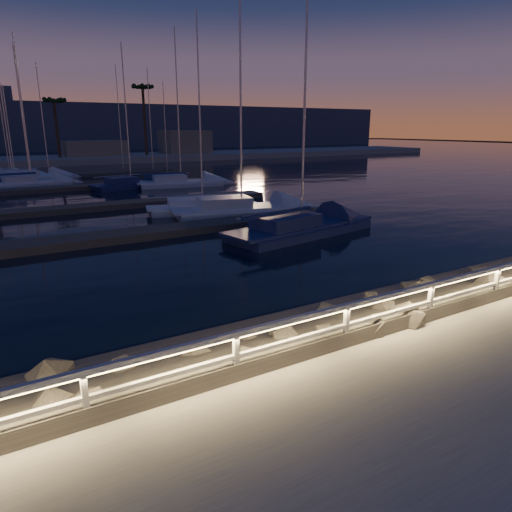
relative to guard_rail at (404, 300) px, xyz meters
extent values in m
plane|color=#ADA89D|center=(0.07, 0.00, -0.77)|extent=(400.00, 400.00, 0.00)
cube|color=#ADA89D|center=(0.07, -2.50, -0.87)|extent=(240.00, 5.00, 0.20)
cube|color=#625C54|center=(0.07, 1.50, -1.07)|extent=(240.00, 3.45, 1.29)
plane|color=black|center=(0.07, 80.00, -1.37)|extent=(320.00, 320.00, 0.00)
plane|color=black|center=(0.07, 0.00, -1.97)|extent=(400.00, 400.00, 0.00)
cube|color=silver|center=(-7.93, 0.00, -0.27)|extent=(0.11, 0.11, 1.00)
cube|color=silver|center=(-4.93, 0.00, -0.27)|extent=(0.11, 0.11, 1.00)
cube|color=silver|center=(-1.93, 0.00, -0.27)|extent=(0.11, 0.11, 1.00)
cube|color=silver|center=(1.07, 0.00, -0.27)|extent=(0.11, 0.11, 1.00)
cube|color=silver|center=(4.07, 0.00, -0.27)|extent=(0.11, 0.11, 1.00)
cube|color=silver|center=(0.07, 0.00, 0.23)|extent=(44.00, 0.12, 0.12)
cube|color=silver|center=(0.07, 0.00, -0.27)|extent=(44.00, 0.09, 0.09)
cube|color=#FFD572|center=(0.07, -0.02, 0.15)|extent=(44.00, 0.04, 0.03)
sphere|color=#625C54|center=(1.49, 0.31, -0.74)|extent=(0.89, 0.89, 0.89)
sphere|color=#625C54|center=(0.46, 1.22, -0.93)|extent=(0.89, 0.89, 0.89)
sphere|color=#625C54|center=(-0.80, 2.13, -1.13)|extent=(0.99, 0.99, 0.99)
cube|color=#524A44|center=(0.07, 16.00, -1.17)|extent=(22.00, 2.00, 0.40)
cube|color=#524A44|center=(0.07, 26.00, -1.17)|extent=(22.00, 2.00, 0.40)
cube|color=#524A44|center=(0.07, 38.00, -1.17)|extent=(22.00, 2.00, 0.40)
cube|color=#524A44|center=(0.07, 50.00, -1.17)|extent=(22.00, 2.00, 0.40)
cube|color=#ADA89D|center=(0.07, 74.00, -0.97)|extent=(160.00, 14.00, 1.20)
cube|color=gray|center=(8.07, 75.00, 0.53)|extent=(10.00, 6.00, 3.00)
cube|color=gray|center=(24.07, 74.00, 1.33)|extent=(8.00, 7.00, 4.60)
cylinder|color=#4E3724|center=(2.07, 73.00, 4.13)|extent=(0.44, 0.44, 9.00)
cylinder|color=#4E3724|center=(16.07, 72.00, 5.38)|extent=(0.44, 0.44, 11.50)
cube|color=#3D465F|center=(0.07, 130.00, 3.23)|extent=(220.00, 30.00, 14.00)
cube|color=silver|center=(5.54, 18.75, -1.22)|extent=(8.96, 4.52, 0.62)
cube|color=silver|center=(5.54, 18.75, -0.83)|extent=(9.58, 4.25, 0.17)
cube|color=silver|center=(4.38, 18.99, -0.44)|extent=(3.69, 2.77, 0.73)
cylinder|color=silver|center=(5.54, 18.75, 6.71)|extent=(0.13, 0.13, 14.87)
cylinder|color=silver|center=(3.79, 19.11, 0.12)|extent=(5.26, 1.17, 0.09)
cube|color=navy|center=(5.68, 12.23, -1.22)|extent=(9.09, 4.41, 0.58)
cube|color=navy|center=(5.68, 12.23, -0.85)|extent=(9.73, 4.11, 0.16)
cube|color=navy|center=(4.49, 12.01, -0.48)|extent=(3.72, 2.75, 0.69)
cylinder|color=silver|center=(5.68, 12.23, 6.82)|extent=(0.13, 0.13, 15.13)
cylinder|color=silver|center=(3.89, 11.90, 0.05)|extent=(5.38, 1.05, 0.08)
cube|color=navy|center=(3.27, 36.71, -1.22)|extent=(7.52, 3.96, 0.52)
cube|color=navy|center=(3.27, 36.71, -0.90)|extent=(8.02, 3.75, 0.14)
cube|color=navy|center=(2.30, 36.48, -0.57)|extent=(3.12, 2.38, 0.61)
cylinder|color=silver|center=(3.27, 36.71, 5.41)|extent=(0.11, 0.11, 12.43)
cylinder|color=silver|center=(1.82, 36.37, -0.10)|extent=(4.37, 1.10, 0.08)
cube|color=silver|center=(3.76, 21.06, -1.22)|extent=(7.35, 4.13, 0.47)
cube|color=silver|center=(3.76, 21.06, -0.93)|extent=(7.82, 3.95, 0.13)
cube|color=silver|center=(2.82, 21.32, -0.63)|extent=(3.09, 2.41, 0.55)
cylinder|color=silver|center=(3.76, 21.06, 5.22)|extent=(0.10, 0.10, 12.12)
cylinder|color=silver|center=(2.36, 21.46, -0.20)|extent=(4.22, 1.24, 0.07)
cube|color=silver|center=(-5.01, 42.29, -1.22)|extent=(7.38, 3.16, 0.56)
cube|color=silver|center=(-5.01, 42.29, -0.87)|extent=(7.94, 2.86, 0.15)
cube|color=silver|center=(-6.00, 42.19, -0.51)|extent=(2.96, 2.08, 0.66)
cylinder|color=silver|center=(-5.01, 42.29, 5.45)|extent=(0.12, 0.12, 12.44)
cylinder|color=silver|center=(-6.49, 42.13, -0.01)|extent=(4.46, 0.57, 0.08)
cube|color=silver|center=(-4.51, 47.21, -1.22)|extent=(8.54, 5.05, 0.58)
cube|color=silver|center=(-4.51, 47.21, -0.85)|extent=(9.05, 4.87, 0.16)
cube|color=silver|center=(-5.58, 46.87, -0.48)|extent=(3.62, 2.89, 0.69)
cylinder|color=silver|center=(-4.51, 47.21, 6.28)|extent=(0.13, 0.13, 14.06)
cylinder|color=silver|center=(-6.11, 46.70, 0.05)|extent=(4.84, 1.63, 0.08)
cube|color=silver|center=(7.91, 35.50, -1.22)|extent=(8.40, 4.07, 0.54)
cube|color=silver|center=(7.91, 35.50, -0.88)|extent=(8.99, 3.80, 0.15)
cube|color=silver|center=(6.81, 35.69, -0.54)|extent=(3.44, 2.54, 0.64)
cylinder|color=silver|center=(7.91, 35.50, 6.20)|extent=(0.12, 0.12, 13.97)
cylinder|color=silver|center=(6.26, 35.79, -0.05)|extent=(4.96, 0.97, 0.08)
cube|color=silver|center=(-6.19, 48.59, -1.22)|extent=(7.47, 3.73, 0.56)
cube|color=silver|center=(-6.19, 48.59, -0.87)|extent=(7.98, 3.50, 0.15)
cube|color=silver|center=(-7.16, 48.78, -0.52)|extent=(3.07, 2.29, 0.66)
cylinder|color=silver|center=(-6.19, 48.59, 5.43)|extent=(0.12, 0.12, 12.40)
camera|label=1|loc=(-8.93, -7.56, 4.31)|focal=32.00mm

